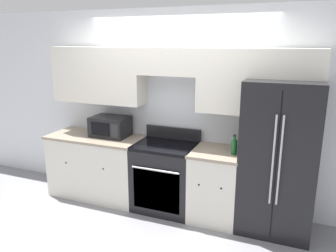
{
  "coord_description": "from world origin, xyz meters",
  "views": [
    {
      "loc": [
        1.49,
        -3.4,
        2.19
      ],
      "look_at": [
        0.0,
        0.31,
        1.14
      ],
      "focal_mm": 35.0,
      "sensor_mm": 36.0,
      "label": 1
    }
  ],
  "objects_px": {
    "oven_range": "(165,176)",
    "microwave": "(110,126)",
    "bottle": "(234,147)",
    "refrigerator": "(278,157)"
  },
  "relations": [
    {
      "from": "oven_range",
      "to": "refrigerator",
      "type": "relative_size",
      "value": 0.59
    },
    {
      "from": "oven_range",
      "to": "refrigerator",
      "type": "distance_m",
      "value": 1.45
    },
    {
      "from": "oven_range",
      "to": "bottle",
      "type": "distance_m",
      "value": 1.04
    },
    {
      "from": "microwave",
      "to": "bottle",
      "type": "relative_size",
      "value": 2.12
    },
    {
      "from": "oven_range",
      "to": "microwave",
      "type": "height_order",
      "value": "microwave"
    },
    {
      "from": "bottle",
      "to": "microwave",
      "type": "bearing_deg",
      "value": 175.99
    },
    {
      "from": "microwave",
      "to": "bottle",
      "type": "height_order",
      "value": "microwave"
    },
    {
      "from": "oven_range",
      "to": "bottle",
      "type": "xyz_separation_m",
      "value": [
        0.89,
        -0.04,
        0.54
      ]
    },
    {
      "from": "bottle",
      "to": "refrigerator",
      "type": "bearing_deg",
      "value": 11.7
    },
    {
      "from": "microwave",
      "to": "refrigerator",
      "type": "bearing_deg",
      "value": -0.52
    }
  ]
}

